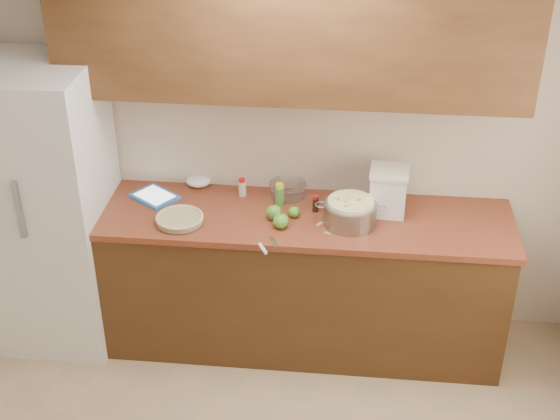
# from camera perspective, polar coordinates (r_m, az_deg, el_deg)

# --- Properties ---
(room_shell) EXTENTS (3.60, 3.60, 3.60)m
(room_shell) POSITION_cam_1_polar(r_m,az_deg,el_deg) (3.15, -1.99, -8.17)
(room_shell) COLOR tan
(room_shell) RESTS_ON ground
(counter_run) EXTENTS (2.64, 0.68, 0.92)m
(counter_run) POSITION_cam_1_polar(r_m,az_deg,el_deg) (4.82, 0.53, -5.04)
(counter_run) COLOR #482C14
(counter_run) RESTS_ON ground
(upper_cabinets) EXTENTS (2.60, 0.34, 0.70)m
(upper_cabinets) POSITION_cam_1_polar(r_m,az_deg,el_deg) (4.28, 0.83, 12.64)
(upper_cabinets) COLOR brown
(upper_cabinets) RESTS_ON room_shell
(fridge) EXTENTS (0.70, 0.70, 1.80)m
(fridge) POSITION_cam_1_polar(r_m,az_deg,el_deg) (4.88, -16.57, 0.14)
(fridge) COLOR silver
(fridge) RESTS_ON ground
(pie) EXTENTS (0.29, 0.29, 0.05)m
(pie) POSITION_cam_1_polar(r_m,az_deg,el_deg) (4.52, -7.35, -0.67)
(pie) COLOR silver
(pie) RESTS_ON counter_run
(colander) EXTENTS (0.41, 0.30, 0.15)m
(colander) POSITION_cam_1_polar(r_m,az_deg,el_deg) (4.47, 5.17, -0.17)
(colander) COLOR gray
(colander) RESTS_ON counter_run
(flour_canister) EXTENTS (0.24, 0.24, 0.27)m
(flour_canister) POSITION_cam_1_polar(r_m,az_deg,el_deg) (4.58, 7.91, 1.42)
(flour_canister) COLOR silver
(flour_canister) RESTS_ON counter_run
(tablet) EXTENTS (0.33, 0.31, 0.02)m
(tablet) POSITION_cam_1_polar(r_m,az_deg,el_deg) (4.80, -9.15, 0.99)
(tablet) COLOR blue
(tablet) RESTS_ON counter_run
(paring_knife) EXTENTS (0.11, 0.19, 0.02)m
(paring_knife) POSITION_cam_1_polar(r_m,az_deg,el_deg) (4.26, -1.16, -2.76)
(paring_knife) COLOR gray
(paring_knife) RESTS_ON counter_run
(lemon_bottle) EXTENTS (0.05, 0.05, 0.15)m
(lemon_bottle) POSITION_cam_1_polar(r_m,az_deg,el_deg) (4.63, -0.03, 1.09)
(lemon_bottle) COLOR #4C8C38
(lemon_bottle) RESTS_ON counter_run
(cinnamon_shaker) EXTENTS (0.05, 0.05, 0.11)m
(cinnamon_shaker) POSITION_cam_1_polar(r_m,az_deg,el_deg) (4.75, -2.78, 1.66)
(cinnamon_shaker) COLOR beige
(cinnamon_shaker) RESTS_ON counter_run
(vanilla_bottle) EXTENTS (0.04, 0.04, 0.10)m
(vanilla_bottle) POSITION_cam_1_polar(r_m,az_deg,el_deg) (4.58, 2.62, 0.45)
(vanilla_bottle) COLOR black
(vanilla_bottle) RESTS_ON counter_run
(mixing_bowl) EXTENTS (0.23, 0.23, 0.09)m
(mixing_bowl) POSITION_cam_1_polar(r_m,az_deg,el_deg) (4.75, 0.57, 1.56)
(mixing_bowl) COLOR silver
(mixing_bowl) RESTS_ON counter_run
(paper_towel) EXTENTS (0.18, 0.16, 0.06)m
(paper_towel) POSITION_cam_1_polar(r_m,az_deg,el_deg) (4.89, -6.01, 2.09)
(paper_towel) COLOR white
(paper_towel) RESTS_ON counter_run
(apple_left) EXTENTS (0.09, 0.09, 0.10)m
(apple_left) POSITION_cam_1_polar(r_m,az_deg,el_deg) (4.51, -0.46, -0.16)
(apple_left) COLOR #4D9228
(apple_left) RESTS_ON counter_run
(apple_center) EXTENTS (0.07, 0.07, 0.08)m
(apple_center) POSITION_cam_1_polar(r_m,az_deg,el_deg) (4.53, 1.03, -0.14)
(apple_center) COLOR #4D9228
(apple_center) RESTS_ON counter_run
(apple_front) EXTENTS (0.09, 0.09, 0.10)m
(apple_front) POSITION_cam_1_polar(r_m,az_deg,el_deg) (4.42, 0.06, -0.79)
(apple_front) COLOR #4D9228
(apple_front) RESTS_ON counter_run
(peel_a) EXTENTS (0.04, 0.05, 0.00)m
(peel_a) POSITION_cam_1_polar(r_m,az_deg,el_deg) (4.48, 2.91, -1.02)
(peel_a) COLOR #7FB256
(peel_a) RESTS_ON counter_run
(peel_b) EXTENTS (0.03, 0.05, 0.00)m
(peel_b) POSITION_cam_1_polar(r_m,az_deg,el_deg) (4.45, 0.09, -1.26)
(peel_b) COLOR #7FB256
(peel_b) RESTS_ON counter_run
(peel_c) EXTENTS (0.04, 0.03, 0.00)m
(peel_c) POSITION_cam_1_polar(r_m,az_deg,el_deg) (4.40, 3.47, -1.70)
(peel_c) COLOR #7FB256
(peel_c) RESTS_ON counter_run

